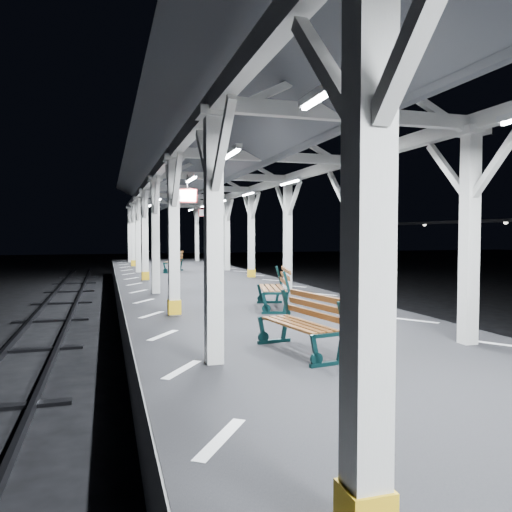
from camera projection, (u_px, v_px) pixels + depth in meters
name	position (u px, v px, depth m)	size (l,w,h in m)	color
ground	(299.00, 382.00, 9.10)	(120.00, 120.00, 0.00)	black
platform	(299.00, 355.00, 9.08)	(6.00, 50.00, 1.00)	black
hazard_stripes_left	(163.00, 335.00, 8.35)	(1.00, 48.00, 0.01)	silver
hazard_stripes_right	(416.00, 321.00, 9.76)	(1.00, 48.00, 0.01)	silver
canopy	(300.00, 130.00, 8.88)	(5.40, 49.00, 4.65)	silver
bench_near	(304.00, 322.00, 7.12)	(0.82, 1.63, 0.84)	black
bench_mid	(277.00, 287.00, 11.35)	(1.01, 1.81, 0.93)	black
bench_far	(176.00, 261.00, 22.07)	(1.10, 1.82, 0.93)	black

